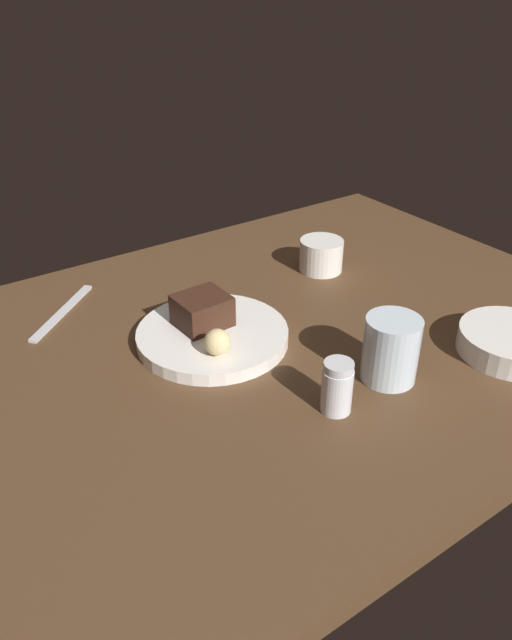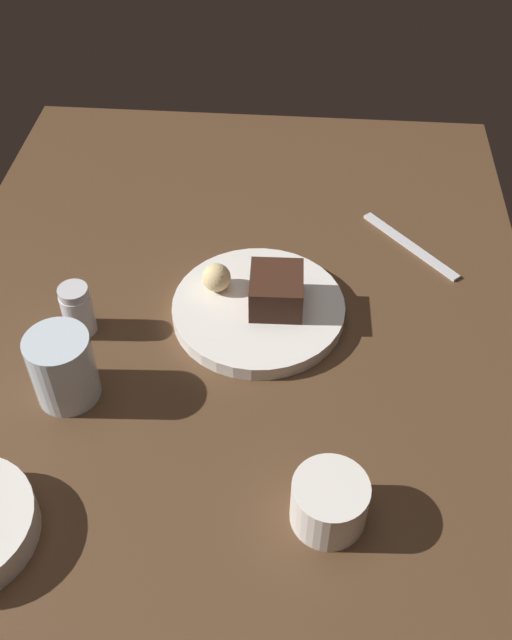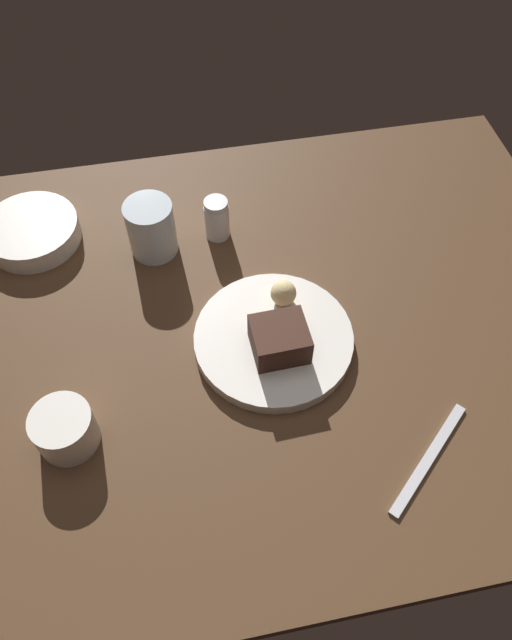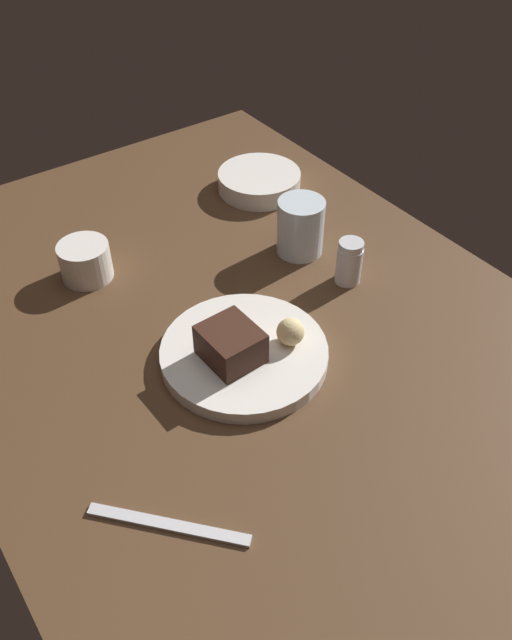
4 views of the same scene
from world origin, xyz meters
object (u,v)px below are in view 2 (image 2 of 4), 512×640
Objects in this scene: chocolate_cake_slice at (276,290)px; bread_roll at (217,278)px; butter_knife at (410,245)px; dessert_plate at (258,309)px; coffee_cup at (329,502)px; salt_shaker at (77,310)px; water_glass at (63,368)px.

chocolate_cake_slice is 8.76cm from bread_roll.
chocolate_cake_slice reaches higher than butter_knife.
bread_roll is 31.34cm from butter_knife.
coffee_cup is (30.25, 9.87, 2.02)cm from dessert_plate.
bread_roll is 36.64cm from coffee_cup.
bread_roll is at bearing -106.21° from chocolate_cake_slice.
salt_shaker is (5.01, -26.06, -0.81)cm from chocolate_cake_slice.
water_glass is 54.95cm from butter_knife.
water_glass is at bearing -55.18° from dessert_plate.
dessert_plate is 2.88× the size of coffee_cup.
water_glass reaches higher than chocolate_cake_slice.
chocolate_cake_slice is at bearing 100.88° from salt_shaker.
bread_roll is at bearing 138.16° from water_glass.
coffee_cup is at bearing 52.72° from salt_shaker.
chocolate_cake_slice is at bearing 97.25° from dessert_plate.
chocolate_cake_slice is 0.41× the size of butter_knife.
bread_roll is (-2.44, -8.40, -0.49)cm from chocolate_cake_slice.
dessert_plate is at bearing -161.92° from coffee_cup.
dessert_plate is 4.25cm from chocolate_cake_slice.
chocolate_cake_slice is 29.52cm from water_glass.
butter_knife is at bearing 126.89° from dessert_plate.
salt_shaker is 50.39cm from butter_knife.
water_glass is 0.51× the size of butter_knife.
coffee_cup is at bearing 13.78° from chocolate_cake_slice.
dessert_plate is 24.30cm from salt_shaker.
bread_roll is at bearing -154.28° from coffee_cup.
butter_knife is (-21.16, 45.60, -3.48)cm from salt_shaker.
coffee_cup is at bearing 25.72° from bread_roll.
coffee_cup reaches higher than butter_knife.
dessert_plate is at bearing -94.92° from butter_knife.
salt_shaker reaches higher than coffee_cup.
water_glass reaches higher than bread_roll.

